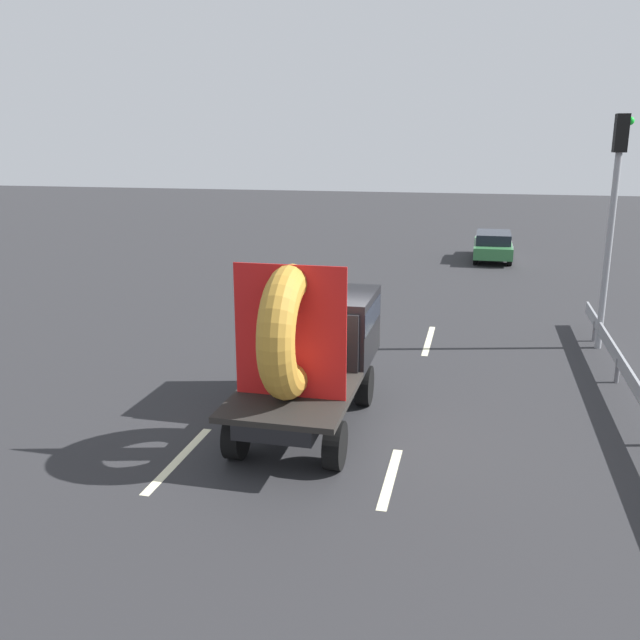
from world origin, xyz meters
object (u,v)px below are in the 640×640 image
Objects in this scene: distant_sedan at (493,246)px; oncoming_car at (493,244)px; traffic_light at (614,200)px; flatbed_truck at (313,339)px.

distant_sedan reaches higher than oncoming_car.
flatbed_truck is at bearing -134.77° from traffic_light.
traffic_light is 14.16m from oncoming_car.
distant_sedan is (3.57, 19.24, -0.93)m from flatbed_truck.
distant_sedan is at bearing -93.01° from oncoming_car.
distant_sedan is at bearing 101.07° from traffic_light.
oncoming_car is (3.60, 19.75, -0.94)m from flatbed_truck.
traffic_light reaches higher than distant_sedan.
traffic_light is (2.56, -13.06, 3.13)m from distant_sedan.
traffic_light reaches higher than flatbed_truck.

